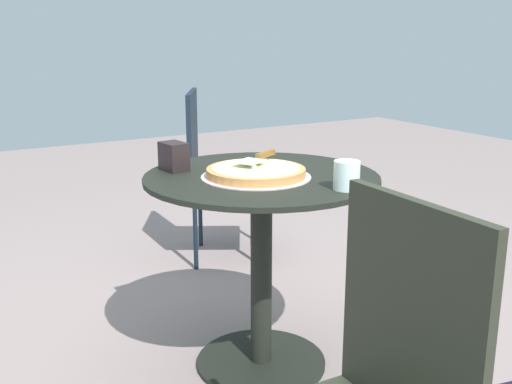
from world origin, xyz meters
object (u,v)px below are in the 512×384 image
drinking_cup (347,175)px  patio_chair_near (215,165)px  patio_table (261,237)px  pizza_server (258,157)px  napkin_dispenser (174,157)px  pizza_on_tray (256,172)px

drinking_cup → patio_chair_near: bearing=80.2°
patio_table → pizza_server: (0.01, 0.03, 0.29)m
patio_table → drinking_cup: 0.43m
pizza_server → drinking_cup: 0.36m
napkin_dispenser → patio_chair_near: (0.61, 0.89, -0.26)m
pizza_on_tray → drinking_cup: drinking_cup is taller
patio_table → pizza_server: pizza_server is taller
drinking_cup → patio_chair_near: 1.46m
pizza_server → drinking_cup: (0.12, -0.34, -0.01)m
pizza_on_tray → patio_chair_near: (0.41, 1.13, -0.23)m
pizza_server → drinking_cup: drinking_cup is taller
pizza_server → patio_chair_near: 1.17m
patio_table → patio_chair_near: bearing=71.5°
pizza_on_tray → napkin_dispenser: bearing=129.7°
pizza_on_tray → patio_chair_near: 1.22m
patio_table → pizza_on_tray: 0.25m
drinking_cup → patio_chair_near: size_ratio=0.10×
pizza_on_tray → patio_chair_near: bearing=70.2°
pizza_on_tray → napkin_dispenser: 0.31m
drinking_cup → napkin_dispenser: 0.64m
napkin_dispenser → pizza_on_tray: bearing=32.8°
pizza_server → pizza_on_tray: bearing=-127.1°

